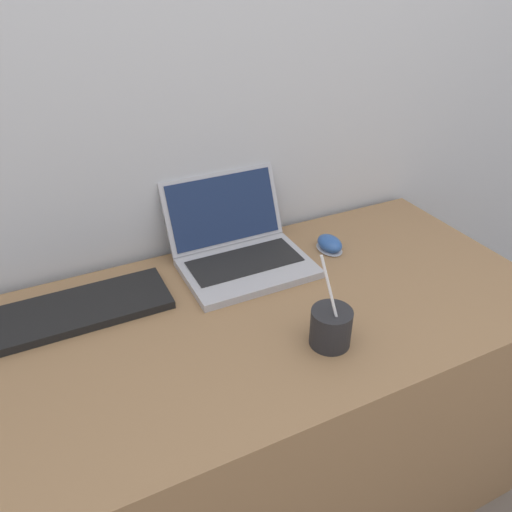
% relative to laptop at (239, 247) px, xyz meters
% --- Properties ---
extents(wall_back, '(7.00, 0.04, 2.50)m').
position_rel_laptop_xyz_m(wall_back, '(-0.02, 0.16, 0.49)').
color(wall_back, silver).
rests_on(wall_back, ground_plane).
extents(desk, '(1.37, 0.68, 0.71)m').
position_rel_laptop_xyz_m(desk, '(-0.02, -0.22, -0.40)').
color(desk, '#936D47').
rests_on(desk, ground_plane).
extents(laptop, '(0.33, 0.32, 0.21)m').
position_rel_laptop_xyz_m(laptop, '(0.00, 0.00, 0.00)').
color(laptop, '#ADADB2').
rests_on(laptop, desk).
extents(drink_cup, '(0.09, 0.09, 0.22)m').
position_rel_laptop_xyz_m(drink_cup, '(0.04, -0.38, 0.00)').
color(drink_cup, '#232326').
rests_on(drink_cup, desk).
extents(computer_mouse, '(0.06, 0.09, 0.04)m').
position_rel_laptop_xyz_m(computer_mouse, '(0.25, -0.05, -0.03)').
color(computer_mouse, '#B2B2B7').
rests_on(computer_mouse, desk).
extents(external_keyboard, '(0.44, 0.16, 0.02)m').
position_rel_laptop_xyz_m(external_keyboard, '(-0.44, -0.04, -0.04)').
color(external_keyboard, black).
rests_on(external_keyboard, desk).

